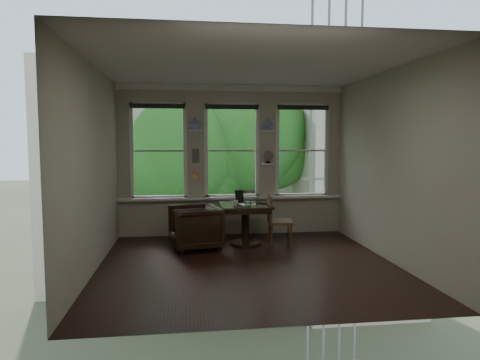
{
  "coord_description": "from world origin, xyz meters",
  "views": [
    {
      "loc": [
        -0.93,
        -6.35,
        1.88
      ],
      "look_at": [
        -0.0,
        0.9,
        1.22
      ],
      "focal_mm": 32.0,
      "sensor_mm": 36.0,
      "label": 1
    }
  ],
  "objects": [
    {
      "name": "vase_right",
      "position": [
        0.72,
        2.15,
        2.24
      ],
      "size": [
        0.24,
        0.24,
        0.25
      ],
      "primitive_type": "imported",
      "color": "white",
      "rests_on": "shelf_right"
    },
    {
      "name": "wall_back",
      "position": [
        0.0,
        2.25,
        1.5
      ],
      "size": [
        4.5,
        0.0,
        4.5
      ],
      "primitive_type": "plane",
      "rotation": [
        1.57,
        0.0,
        0.0
      ],
      "color": "#B8B39D",
      "rests_on": "ground"
    },
    {
      "name": "wall_left",
      "position": [
        -2.25,
        0.0,
        1.5
      ],
      "size": [
        0.0,
        4.5,
        4.5
      ],
      "primitive_type": "plane",
      "rotation": [
        1.57,
        0.0,
        1.57
      ],
      "color": "#B8B39D",
      "rests_on": "ground"
    },
    {
      "name": "shelf_right",
      "position": [
        0.72,
        2.15,
        2.1
      ],
      "size": [
        0.26,
        0.16,
        0.03
      ],
      "primitive_type": "cube",
      "color": "white",
      "rests_on": "ground"
    },
    {
      "name": "desk_fan",
      "position": [
        0.72,
        2.13,
        1.53
      ],
      "size": [
        0.2,
        0.2,
        0.24
      ],
      "primitive_type": null,
      "color": "#59544F",
      "rests_on": "ground"
    },
    {
      "name": "mug",
      "position": [
        -0.06,
        1.12,
        0.8
      ],
      "size": [
        0.1,
        0.1,
        0.09
      ],
      "primitive_type": "imported",
      "rotation": [
        0.0,
        0.0,
        -0.01
      ],
      "color": "white",
      "rests_on": "table"
    },
    {
      "name": "wall_front",
      "position": [
        0.0,
        -2.25,
        1.5
      ],
      "size": [
        4.5,
        0.0,
        4.5
      ],
      "primitive_type": "plane",
      "rotation": [
        -1.57,
        0.0,
        0.0
      ],
      "color": "#B8B39D",
      "rests_on": "ground"
    },
    {
      "name": "cushion_red",
      "position": [
        -0.78,
        1.05,
        0.45
      ],
      "size": [
        0.45,
        0.45,
        0.06
      ],
      "primitive_type": "cube",
      "color": "maroon",
      "rests_on": "armchair_left"
    },
    {
      "name": "laptop",
      "position": [
        0.4,
        1.29,
        0.76
      ],
      "size": [
        0.36,
        0.24,
        0.03
      ],
      "primitive_type": "imported",
      "rotation": [
        0.0,
        0.0,
        -0.05
      ],
      "color": "black",
      "rests_on": "table"
    },
    {
      "name": "armchair_left",
      "position": [
        -0.78,
        1.05,
        0.38
      ],
      "size": [
        0.99,
        0.97,
        0.77
      ],
      "primitive_type": "imported",
      "rotation": [
        0.0,
        0.0,
        -1.37
      ],
      "color": "black",
      "rests_on": "ground"
    },
    {
      "name": "ground",
      "position": [
        0.0,
        0.0,
        0.0
      ],
      "size": [
        4.5,
        4.5,
        0.0
      ],
      "primitive_type": "plane",
      "color": "black",
      "rests_on": "ground"
    },
    {
      "name": "vase_left",
      "position": [
        -0.72,
        2.15,
        2.24
      ],
      "size": [
        0.24,
        0.24,
        0.25
      ],
      "primitive_type": "imported",
      "color": "white",
      "rests_on": "shelf_left"
    },
    {
      "name": "window_right",
      "position": [
        1.45,
        2.25,
        1.7
      ],
      "size": [
        1.1,
        0.12,
        1.9
      ],
      "primitive_type": null,
      "color": "white",
      "rests_on": "ground"
    },
    {
      "name": "drinking_glass",
      "position": [
        0.15,
        0.96,
        0.8
      ],
      "size": [
        0.17,
        0.17,
        0.1
      ],
      "primitive_type": "imported",
      "rotation": [
        0.0,
        0.0,
        -0.34
      ],
      "color": "white",
      "rests_on": "table"
    },
    {
      "name": "papers",
      "position": [
        0.15,
        1.23,
        0.75
      ],
      "size": [
        0.29,
        0.35,
        0.0
      ],
      "primitive_type": "cube",
      "rotation": [
        0.0,
        0.0,
        0.28
      ],
      "color": "silver",
      "rests_on": "table"
    },
    {
      "name": "sticky_notes",
      "position": [
        -0.72,
        2.19,
        1.25
      ],
      "size": [
        0.16,
        0.01,
        0.24
      ],
      "primitive_type": null,
      "color": "pink",
      "rests_on": "ground"
    },
    {
      "name": "tablet",
      "position": [
        0.07,
        1.56,
        0.86
      ],
      "size": [
        0.17,
        0.1,
        0.22
      ],
      "primitive_type": "cube",
      "rotation": [
        -0.26,
        0.0,
        0.17
      ],
      "color": "black",
      "rests_on": "table"
    },
    {
      "name": "ceiling",
      "position": [
        0.0,
        0.0,
        3.0
      ],
      "size": [
        4.5,
        4.5,
        0.0
      ],
      "primitive_type": "plane",
      "rotation": [
        3.14,
        0.0,
        0.0
      ],
      "color": "silver",
      "rests_on": "ground"
    },
    {
      "name": "table",
      "position": [
        0.14,
        1.25,
        0.38
      ],
      "size": [
        0.9,
        0.9,
        0.75
      ],
      "primitive_type": null,
      "color": "black",
      "rests_on": "ground"
    },
    {
      "name": "wall_right",
      "position": [
        2.25,
        0.0,
        1.5
      ],
      "size": [
        0.0,
        4.5,
        4.5
      ],
      "primitive_type": "plane",
      "rotation": [
        1.57,
        0.0,
        -1.57
      ],
      "color": "#B8B39D",
      "rests_on": "ground"
    },
    {
      "name": "shelf_left",
      "position": [
        -0.72,
        2.15,
        2.1
      ],
      "size": [
        0.26,
        0.16,
        0.03
      ],
      "primitive_type": "cube",
      "color": "white",
      "rests_on": "ground"
    },
    {
      "name": "window_center",
      "position": [
        0.0,
        2.25,
        1.7
      ],
      "size": [
        1.1,
        0.12,
        1.9
      ],
      "primitive_type": null,
      "color": "white",
      "rests_on": "ground"
    },
    {
      "name": "intercom",
      "position": [
        -0.72,
        2.18,
        1.6
      ],
      "size": [
        0.14,
        0.06,
        0.28
      ],
      "primitive_type": "cube",
      "color": "#59544F",
      "rests_on": "ground"
    },
    {
      "name": "window_left",
      "position": [
        -1.45,
        2.25,
        1.7
      ],
      "size": [
        1.1,
        0.12,
        1.9
      ],
      "primitive_type": null,
      "color": "white",
      "rests_on": "ground"
    },
    {
      "name": "side_chair_right",
      "position": [
        0.74,
        1.03,
        0.46
      ],
      "size": [
        0.46,
        0.46,
        0.92
      ],
      "primitive_type": null,
      "rotation": [
        0.0,
        0.0,
        1.48
      ],
      "color": "#48321A",
      "rests_on": "ground"
    }
  ]
}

